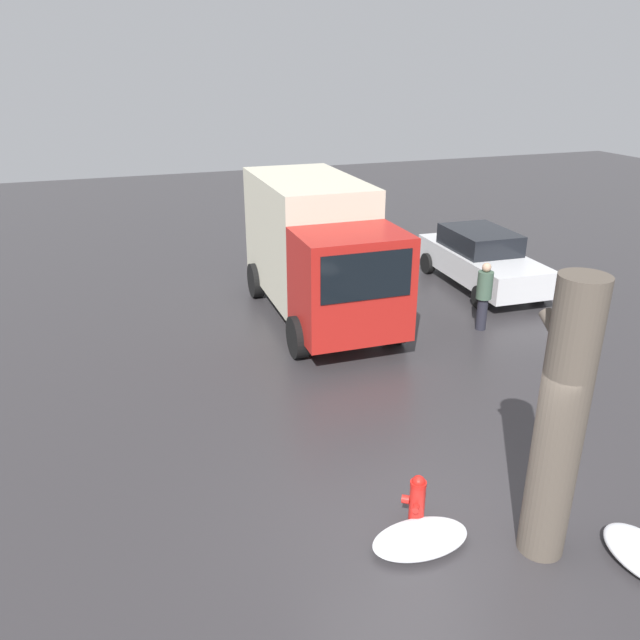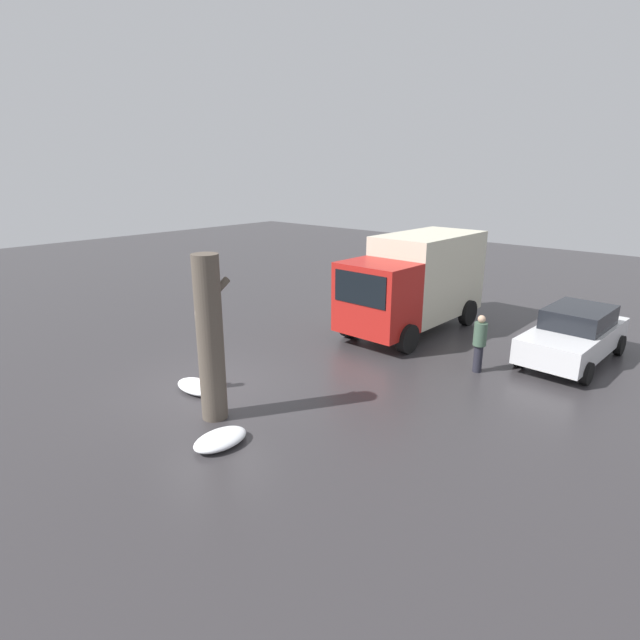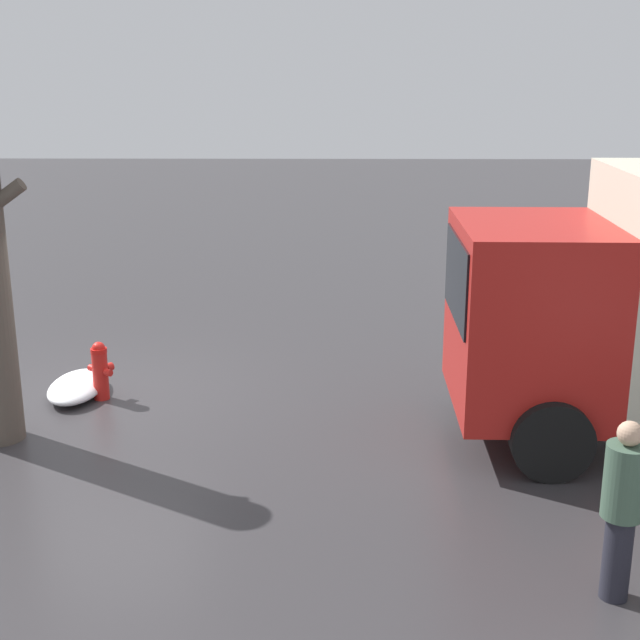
# 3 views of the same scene
# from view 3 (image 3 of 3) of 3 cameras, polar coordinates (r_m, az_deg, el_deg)

# --- Properties ---
(ground_plane) EXTENTS (60.00, 60.00, 0.00)m
(ground_plane) POSITION_cam_3_polar(r_m,az_deg,el_deg) (12.39, -13.76, -4.91)
(ground_plane) COLOR #333033
(fire_hydrant) EXTENTS (0.39, 0.35, 0.80)m
(fire_hydrant) POSITION_cam_3_polar(r_m,az_deg,el_deg) (12.25, -13.88, -3.10)
(fire_hydrant) COLOR red
(fire_hydrant) RESTS_ON ground_plane
(pedestrian) EXTENTS (0.35, 0.35, 1.61)m
(pedestrian) POSITION_cam_3_polar(r_m,az_deg,el_deg) (7.88, 18.80, -11.08)
(pedestrian) COLOR #23232D
(pedestrian) RESTS_ON ground_plane
(snow_pile_curbside) EXTENTS (0.72, 1.31, 0.24)m
(snow_pile_curbside) POSITION_cam_3_polar(r_m,az_deg,el_deg) (12.56, -15.29, -4.14)
(snow_pile_curbside) COLOR white
(snow_pile_curbside) RESTS_ON ground_plane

